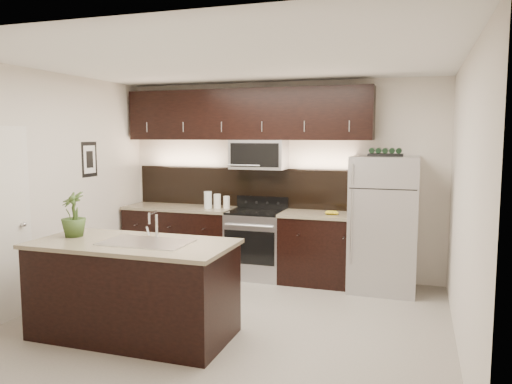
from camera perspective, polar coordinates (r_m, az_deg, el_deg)
ground at (r=5.47m, az=-3.03°, el=-14.52°), size 4.50×4.50×0.00m
room_walls at (r=5.13m, az=-4.46°, el=3.49°), size 4.52×4.02×2.71m
counter_run at (r=7.01m, az=-1.56°, el=-5.80°), size 3.51×0.65×0.94m
upper_fixtures at (r=6.99m, az=-0.99°, el=7.94°), size 3.49×0.40×1.66m
island at (r=5.10m, az=-13.81°, el=-10.68°), size 1.96×0.96×0.94m
sink_faucet at (r=4.91m, az=-12.40°, el=-5.47°), size 0.84×0.50×0.28m
refrigerator at (r=6.50m, az=14.37°, el=-3.54°), size 0.82×0.74×1.71m
wine_rack at (r=6.41m, az=14.60°, el=4.41°), size 0.42×0.26×0.10m
plant at (r=5.37m, az=-20.16°, el=-2.41°), size 0.33×0.33×0.45m
canisters at (r=7.04m, az=-4.71°, el=-1.00°), size 0.35×0.19×0.24m
french_press at (r=6.50m, az=11.90°, el=-1.65°), size 0.11×0.11×0.32m
bananas at (r=6.54m, az=8.24°, el=-2.32°), size 0.19×0.16×0.06m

